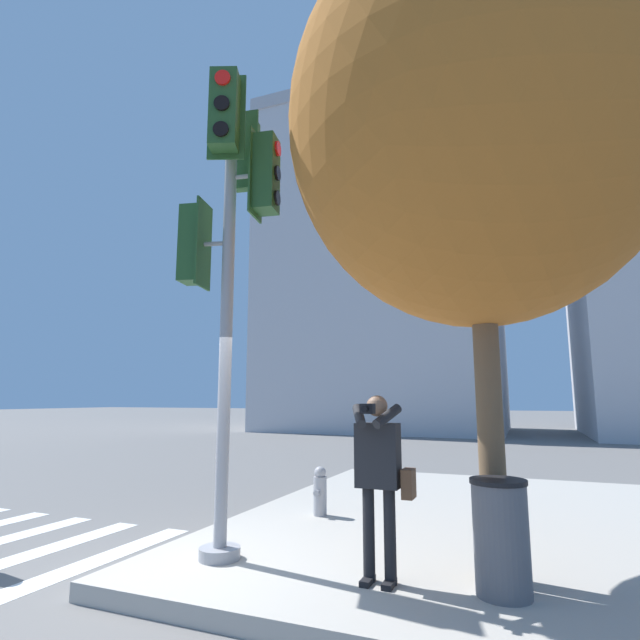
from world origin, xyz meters
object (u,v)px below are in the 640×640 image
Objects in this scene: person_photographer at (379,469)px; trash_bin at (501,536)px; fire_hydrant at (320,491)px; street_tree at (474,124)px; traffic_signal_pole at (231,216)px.

trash_bin is at bearing 6.08° from person_photographer.
fire_hydrant is (-1.52, 2.24, -0.67)m from person_photographer.
street_tree is (0.97, 0.50, 3.52)m from person_photographer.
fire_hydrant is (0.21, 2.21, -3.40)m from traffic_signal_pole.
traffic_signal_pole is 5.84× the size of trash_bin.
street_tree is 9.88× the size of fire_hydrant.
street_tree reaches higher than trash_bin.
street_tree reaches higher than fire_hydrant.
street_tree is 7.01× the size of trash_bin.
traffic_signal_pole reaches higher than fire_hydrant.
person_photographer is 2.48× the size of fire_hydrant.
traffic_signal_pole is at bearing -178.44° from trash_bin.
street_tree is (2.70, 0.46, 0.79)m from traffic_signal_pole.
fire_hydrant is (-2.49, 1.75, -4.19)m from street_tree.
fire_hydrant is 0.71× the size of trash_bin.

